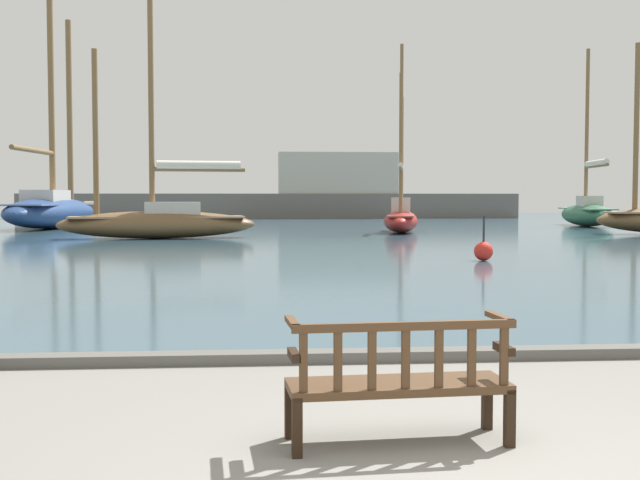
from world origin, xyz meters
TOP-DOWN VIEW (x-y plane):
  - harbor_water at (0.00, 44.00)m, footprint 100.00×80.00m
  - quay_edge_kerb at (0.00, 3.85)m, footprint 40.00×0.30m
  - park_bench at (-0.31, 0.91)m, footprint 1.63×0.63m
  - sailboat_far_starboard at (-5.41, 29.12)m, footprint 8.38×3.35m
  - sailboat_outer_port at (5.76, 34.11)m, footprint 2.81×7.37m
  - sailboat_far_port at (-12.70, 40.93)m, footprint 4.31×13.64m
  - sailboat_mid_starboard at (18.35, 41.64)m, footprint 3.07×7.99m
  - channel_buoy at (4.79, 16.40)m, footprint 0.51×0.51m
  - far_breakwater at (1.32, 61.22)m, footprint 40.64×2.40m

SIDE VIEW (x-z plane):
  - harbor_water at x=0.00m, z-range 0.00..0.08m
  - quay_edge_kerb at x=0.00m, z-range 0.00..0.12m
  - channel_buoy at x=4.79m, z-range -0.26..0.96m
  - park_bench at x=-0.31m, z-range 0.01..0.93m
  - sailboat_outer_port at x=5.76m, z-range -3.69..5.51m
  - sailboat_far_starboard at x=-5.41m, z-range -4.19..6.02m
  - sailboat_mid_starboard at x=18.35m, z-range -4.31..6.22m
  - sailboat_far_port at x=-12.70m, z-range -6.76..9.33m
  - far_breakwater at x=1.32m, z-range -1.02..4.47m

